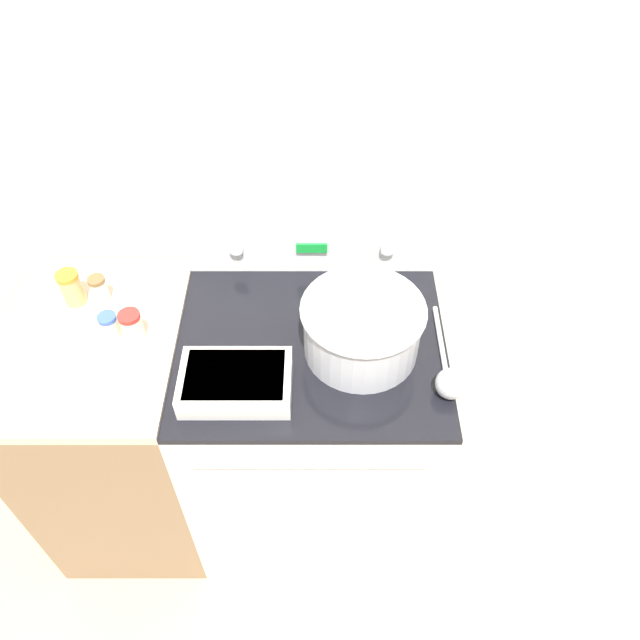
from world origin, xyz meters
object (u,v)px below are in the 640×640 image
(spice_jar_brown_cap, at_px, (101,289))
(spice_jar_red_cap, at_px, (134,327))
(casserole_dish, at_px, (237,381))
(spice_jar_blue_cap, at_px, (111,325))
(mixing_bowl, at_px, (364,326))
(spice_jar_orange_cap, at_px, (73,287))
(ladle, at_px, (452,380))

(spice_jar_brown_cap, bearing_deg, spice_jar_red_cap, -49.81)
(casserole_dish, distance_m, spice_jar_brown_cap, 0.51)
(spice_jar_red_cap, relative_size, spice_jar_brown_cap, 1.13)
(spice_jar_red_cap, bearing_deg, spice_jar_blue_cap, 167.34)
(mixing_bowl, bearing_deg, spice_jar_brown_cap, 167.10)
(spice_jar_orange_cap, bearing_deg, ladle, -16.28)
(mixing_bowl, distance_m, casserole_dish, 0.35)
(ladle, bearing_deg, spice_jar_brown_cap, 162.40)
(casserole_dish, relative_size, spice_jar_red_cap, 2.78)
(casserole_dish, bearing_deg, spice_jar_orange_cap, 147.87)
(spice_jar_red_cap, distance_m, spice_jar_blue_cap, 0.07)
(ladle, relative_size, spice_jar_brown_cap, 3.75)
(spice_jar_orange_cap, bearing_deg, mixing_bowl, -11.61)
(spice_jar_blue_cap, xyz_separation_m, spice_jar_orange_cap, (-0.13, 0.13, 0.01))
(ladle, bearing_deg, mixing_bowl, 148.51)
(casserole_dish, xyz_separation_m, spice_jar_blue_cap, (-0.35, 0.17, 0.01))
(spice_jar_red_cap, xyz_separation_m, spice_jar_blue_cap, (-0.07, 0.01, -0.01))
(ladle, height_order, spice_jar_brown_cap, spice_jar_brown_cap)
(mixing_bowl, bearing_deg, spice_jar_red_cap, 178.05)
(casserole_dish, distance_m, spice_jar_blue_cap, 0.39)
(spice_jar_red_cap, distance_m, spice_jar_brown_cap, 0.19)
(ladle, xyz_separation_m, spice_jar_orange_cap, (-1.02, 0.30, 0.03))
(spice_jar_blue_cap, bearing_deg, spice_jar_orange_cap, 135.70)
(casserole_dish, height_order, spice_jar_brown_cap, spice_jar_brown_cap)
(spice_jar_red_cap, bearing_deg, ladle, -10.59)
(mixing_bowl, bearing_deg, ladle, -31.49)
(ladle, distance_m, spice_jar_red_cap, 0.84)
(spice_jar_red_cap, bearing_deg, mixing_bowl, -1.95)
(mixing_bowl, bearing_deg, spice_jar_orange_cap, 168.39)
(casserole_dish, xyz_separation_m, spice_jar_orange_cap, (-0.49, 0.30, 0.03))
(casserole_dish, bearing_deg, spice_jar_brown_cap, 143.19)
(spice_jar_red_cap, xyz_separation_m, spice_jar_brown_cap, (-0.12, 0.15, -0.01))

